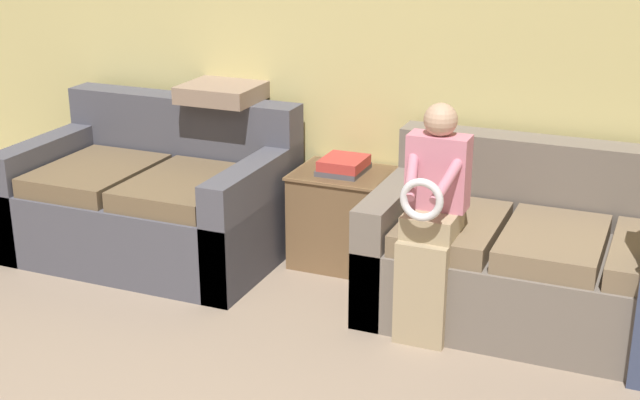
{
  "coord_description": "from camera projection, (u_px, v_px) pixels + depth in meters",
  "views": [
    {
      "loc": [
        1.78,
        -1.91,
        2.1
      ],
      "look_at": [
        0.27,
        1.7,
        0.71
      ],
      "focal_mm": 50.0,
      "sensor_mm": 36.0,
      "label": 1
    }
  ],
  "objects": [
    {
      "name": "side_shelf",
      "position": [
        344.0,
        217.0,
        5.14
      ],
      "size": [
        0.56,
        0.46,
        0.56
      ],
      "color": "brown",
      "rests_on": "ground_plane"
    },
    {
      "name": "couch_main",
      "position": [
        555.0,
        263.0,
        4.47
      ],
      "size": [
        1.82,
        0.96,
        0.84
      ],
      "color": "#70665B",
      "rests_on": "ground_plane"
    },
    {
      "name": "throw_pillow",
      "position": [
        224.0,
        92.0,
        5.28
      ],
      "size": [
        0.44,
        0.44,
        0.1
      ],
      "color": "gray",
      "rests_on": "couch_side"
    },
    {
      "name": "wall_back",
      "position": [
        355.0,
        37.0,
        5.07
      ],
      "size": [
        7.27,
        0.06,
        2.55
      ],
      "color": "#DBCC7F",
      "rests_on": "ground_plane"
    },
    {
      "name": "book_stack",
      "position": [
        344.0,
        165.0,
        5.03
      ],
      "size": [
        0.25,
        0.29,
        0.09
      ],
      "color": "#4C4C56",
      "rests_on": "side_shelf"
    },
    {
      "name": "child_left_seated",
      "position": [
        431.0,
        214.0,
        4.21
      ],
      "size": [
        0.3,
        0.37,
        1.14
      ],
      "color": "tan",
      "rests_on": "ground_plane"
    },
    {
      "name": "couch_side",
      "position": [
        155.0,
        202.0,
        5.28
      ],
      "size": [
        1.53,
        1.0,
        0.88
      ],
      "color": "#4C4C56",
      "rests_on": "ground_plane"
    }
  ]
}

